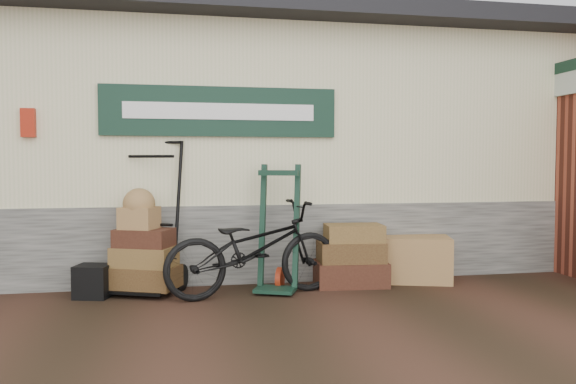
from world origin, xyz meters
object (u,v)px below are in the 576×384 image
at_px(porter_trolley, 152,214).
at_px(bicycle, 254,243).
at_px(green_barrow, 278,228).
at_px(suitcase_stack, 351,254).
at_px(black_trunk, 93,281).
at_px(wicker_hamper, 414,259).

bearing_deg(porter_trolley, bicycle, 0.19).
height_order(green_barrow, suitcase_stack, green_barrow).
relative_size(black_trunk, bicycle, 0.18).
distance_m(porter_trolley, black_trunk, 0.90).
relative_size(porter_trolley, suitcase_stack, 2.09).
relative_size(green_barrow, suitcase_stack, 1.72).
bearing_deg(black_trunk, bicycle, -8.12).
bearing_deg(bicycle, green_barrow, -71.84).
relative_size(green_barrow, bicycle, 0.72).
xyz_separation_m(porter_trolley, wicker_hamper, (2.98, -0.06, -0.57)).
relative_size(porter_trolley, black_trunk, 4.92).
height_order(porter_trolley, green_barrow, porter_trolley).
relative_size(green_barrow, black_trunk, 4.03).
bearing_deg(green_barrow, porter_trolley, -168.34).
distance_m(green_barrow, suitcase_stack, 0.92).
bearing_deg(wicker_hamper, porter_trolley, 178.82).
bearing_deg(bicycle, suitcase_stack, -86.91).
bearing_deg(bicycle, black_trunk, 70.63).
bearing_deg(green_barrow, wicker_hamper, 30.67).
xyz_separation_m(green_barrow, black_trunk, (-1.92, 0.07, -0.51)).
bearing_deg(green_barrow, black_trunk, -158.86).
relative_size(porter_trolley, green_barrow, 1.22).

